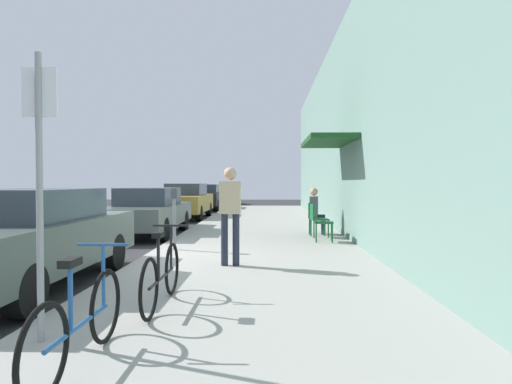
# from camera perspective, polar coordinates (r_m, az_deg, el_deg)

# --- Properties ---
(ground_plane) EXTENTS (60.00, 60.00, 0.00)m
(ground_plane) POSITION_cam_1_polar(r_m,az_deg,el_deg) (8.68, -15.02, -9.10)
(ground_plane) COLOR #2D2D30
(sidewalk_slab) EXTENTS (4.50, 32.00, 0.12)m
(sidewalk_slab) POSITION_cam_1_polar(r_m,az_deg,el_deg) (10.29, 0.48, -7.08)
(sidewalk_slab) COLOR #9E9B93
(sidewalk_slab) RESTS_ON ground_plane
(building_facade) EXTENTS (1.40, 32.00, 6.03)m
(building_facade) POSITION_cam_1_polar(r_m,az_deg,el_deg) (10.52, 13.82, 9.20)
(building_facade) COLOR gray
(building_facade) RESTS_ON ground_plane
(parked_car_0) EXTENTS (1.80, 4.40, 1.46)m
(parked_car_0) POSITION_cam_1_polar(r_m,az_deg,el_deg) (7.10, -28.54, -5.35)
(parked_car_0) COLOR #47514C
(parked_car_0) RESTS_ON ground_plane
(parked_car_1) EXTENTS (1.80, 4.40, 1.40)m
(parked_car_1) POSITION_cam_1_polar(r_m,az_deg,el_deg) (12.89, -14.40, -2.47)
(parked_car_1) COLOR #47514C
(parked_car_1) RESTS_ON ground_plane
(parked_car_2) EXTENTS (1.80, 4.40, 1.51)m
(parked_car_2) POSITION_cam_1_polar(r_m,az_deg,el_deg) (18.56, -9.43, -1.14)
(parked_car_2) COLOR #A58433
(parked_car_2) RESTS_ON ground_plane
(parked_car_3) EXTENTS (1.80, 4.40, 1.45)m
(parked_car_3) POSITION_cam_1_polar(r_m,az_deg,el_deg) (24.16, -6.85, -0.63)
(parked_car_3) COLOR black
(parked_car_3) RESTS_ON ground_plane
(parked_car_4) EXTENTS (1.80, 4.40, 1.37)m
(parked_car_4) POSITION_cam_1_polar(r_m,az_deg,el_deg) (29.94, -5.22, -0.33)
(parked_car_4) COLOR navy
(parked_car_4) RESTS_ON ground_plane
(parking_meter) EXTENTS (0.12, 0.10, 1.32)m
(parking_meter) POSITION_cam_1_polar(r_m,az_deg,el_deg) (9.20, -10.97, -2.92)
(parking_meter) COLOR slate
(parking_meter) RESTS_ON sidewalk_slab
(street_sign) EXTENTS (0.32, 0.06, 2.60)m
(street_sign) POSITION_cam_1_polar(r_m,az_deg,el_deg) (4.26, -27.19, 2.23)
(street_sign) COLOR gray
(street_sign) RESTS_ON sidewalk_slab
(bicycle_0) EXTENTS (0.46, 1.71, 0.90)m
(bicycle_0) POSITION_cam_1_polar(r_m,az_deg,el_deg) (3.69, -22.66, -15.84)
(bicycle_0) COLOR black
(bicycle_0) RESTS_ON sidewalk_slab
(bicycle_1) EXTENTS (0.46, 1.71, 0.90)m
(bicycle_1) POSITION_cam_1_polar(r_m,az_deg,el_deg) (5.13, -12.59, -10.89)
(bicycle_1) COLOR black
(bicycle_1) RESTS_ON sidewalk_slab
(cafe_chair_0) EXTENTS (0.48, 0.48, 0.87)m
(cafe_chair_0) POSITION_cam_1_polar(r_m,az_deg,el_deg) (10.40, 8.73, -3.88)
(cafe_chair_0) COLOR #14592D
(cafe_chair_0) RESTS_ON sidewalk_slab
(cafe_chair_1) EXTENTS (0.48, 0.48, 0.87)m
(cafe_chair_1) POSITION_cam_1_polar(r_m,az_deg,el_deg) (11.26, 8.18, -3.48)
(cafe_chair_1) COLOR #14592D
(cafe_chair_1) RESTS_ON sidewalk_slab
(cafe_chair_2) EXTENTS (0.50, 0.50, 0.87)m
(cafe_chair_2) POSITION_cam_1_polar(r_m,az_deg,el_deg) (11.91, 7.81, -3.22)
(cafe_chair_2) COLOR #14592D
(cafe_chair_2) RESTS_ON sidewalk_slab
(seated_patron_2) EXTENTS (0.47, 0.41, 1.29)m
(seated_patron_2) POSITION_cam_1_polar(r_m,az_deg,el_deg) (11.90, 8.11, -2.30)
(seated_patron_2) COLOR #232838
(seated_patron_2) RESTS_ON sidewalk_slab
(pedestrian_standing) EXTENTS (0.36, 0.22, 1.70)m
(pedestrian_standing) POSITION_cam_1_polar(r_m,az_deg,el_deg) (7.30, -3.51, -2.15)
(pedestrian_standing) COLOR #232838
(pedestrian_standing) RESTS_ON sidewalk_slab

